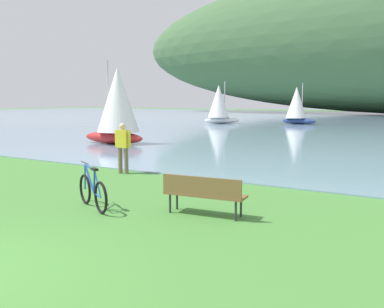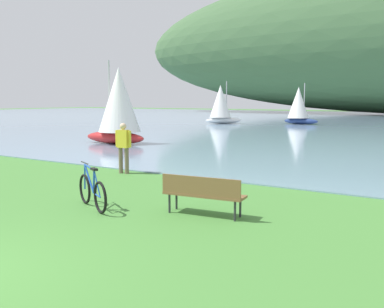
{
  "view_description": "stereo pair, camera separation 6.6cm",
  "coord_description": "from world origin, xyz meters",
  "px_view_note": "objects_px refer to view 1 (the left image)",
  "views": [
    {
      "loc": [
        5.91,
        -2.6,
        2.49
      ],
      "look_at": [
        -0.05,
        7.2,
        1.0
      ],
      "focal_mm": 39.32,
      "sensor_mm": 36.0,
      "label": 1
    },
    {
      "loc": [
        5.97,
        -2.57,
        2.49
      ],
      "look_at": [
        -0.05,
        7.2,
        1.0
      ],
      "focal_mm": 39.32,
      "sensor_mm": 36.0,
      "label": 2
    }
  ],
  "objects_px": {
    "park_bench_near_camera": "(203,192)",
    "sailboat_mid_bay": "(219,104)",
    "person_at_shoreline": "(123,145)",
    "bicycle_leaning_near_bench": "(92,191)",
    "sailboat_toward_hillside": "(117,105)",
    "sailboat_nearest_to_shore": "(297,105)"
  },
  "relations": [
    {
      "from": "bicycle_leaning_near_bench",
      "to": "person_at_shoreline",
      "type": "relative_size",
      "value": 0.95
    },
    {
      "from": "bicycle_leaning_near_bench",
      "to": "sailboat_nearest_to_shore",
      "type": "relative_size",
      "value": 0.4
    },
    {
      "from": "sailboat_mid_bay",
      "to": "sailboat_toward_hillside",
      "type": "bearing_deg",
      "value": -77.68
    },
    {
      "from": "person_at_shoreline",
      "to": "sailboat_nearest_to_shore",
      "type": "bearing_deg",
      "value": 96.98
    },
    {
      "from": "person_at_shoreline",
      "to": "sailboat_toward_hillside",
      "type": "height_order",
      "value": "sailboat_toward_hillside"
    },
    {
      "from": "sailboat_toward_hillside",
      "to": "park_bench_near_camera",
      "type": "bearing_deg",
      "value": -41.85
    },
    {
      "from": "park_bench_near_camera",
      "to": "sailboat_mid_bay",
      "type": "xyz_separation_m",
      "value": [
        -15.77,
        30.76,
        1.55
      ]
    },
    {
      "from": "park_bench_near_camera",
      "to": "sailboat_mid_bay",
      "type": "bearing_deg",
      "value": 117.14
    },
    {
      "from": "person_at_shoreline",
      "to": "sailboat_toward_hillside",
      "type": "distance_m",
      "value": 9.47
    },
    {
      "from": "park_bench_near_camera",
      "to": "sailboat_nearest_to_shore",
      "type": "relative_size",
      "value": 0.45
    },
    {
      "from": "sailboat_nearest_to_shore",
      "to": "sailboat_mid_bay",
      "type": "relative_size",
      "value": 0.95
    },
    {
      "from": "bicycle_leaning_near_bench",
      "to": "sailboat_toward_hillside",
      "type": "xyz_separation_m",
      "value": [
        -8.77,
        10.86,
        1.81
      ]
    },
    {
      "from": "person_at_shoreline",
      "to": "sailboat_nearest_to_shore",
      "type": "height_order",
      "value": "sailboat_nearest_to_shore"
    },
    {
      "from": "bicycle_leaning_near_bench",
      "to": "sailboat_toward_hillside",
      "type": "height_order",
      "value": "sailboat_toward_hillside"
    },
    {
      "from": "bicycle_leaning_near_bench",
      "to": "sailboat_mid_bay",
      "type": "xyz_separation_m",
      "value": [
        -13.29,
        31.55,
        1.67
      ]
    },
    {
      "from": "person_at_shoreline",
      "to": "sailboat_mid_bay",
      "type": "distance_m",
      "value": 29.7
    },
    {
      "from": "bicycle_leaning_near_bench",
      "to": "sailboat_mid_bay",
      "type": "height_order",
      "value": "sailboat_mid_bay"
    },
    {
      "from": "park_bench_near_camera",
      "to": "sailboat_toward_hillside",
      "type": "relative_size",
      "value": 0.4
    },
    {
      "from": "person_at_shoreline",
      "to": "bicycle_leaning_near_bench",
      "type": "bearing_deg",
      "value": -58.13
    },
    {
      "from": "bicycle_leaning_near_bench",
      "to": "person_at_shoreline",
      "type": "height_order",
      "value": "person_at_shoreline"
    },
    {
      "from": "bicycle_leaning_near_bench",
      "to": "sailboat_toward_hillside",
      "type": "relative_size",
      "value": 0.35
    },
    {
      "from": "park_bench_near_camera",
      "to": "sailboat_toward_hillside",
      "type": "distance_m",
      "value": 15.19
    }
  ]
}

